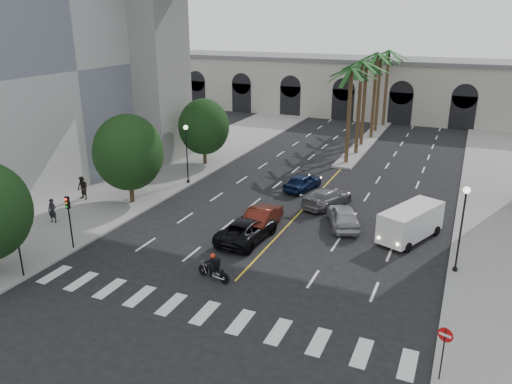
% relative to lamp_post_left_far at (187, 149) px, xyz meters
% --- Properties ---
extents(ground, '(140.00, 140.00, 0.00)m').
position_rel_lamp_post_left_far_xyz_m(ground, '(11.40, -16.00, -3.22)').
color(ground, black).
rests_on(ground, ground).
extents(sidewalk_left, '(8.00, 100.00, 0.15)m').
position_rel_lamp_post_left_far_xyz_m(sidewalk_left, '(-3.60, -1.00, -3.15)').
color(sidewalk_left, gray).
rests_on(sidewalk_left, ground).
extents(median, '(2.00, 24.00, 0.20)m').
position_rel_lamp_post_left_far_xyz_m(median, '(11.40, 22.00, -3.12)').
color(median, gray).
rests_on(median, ground).
extents(building_left, '(16.50, 32.50, 20.60)m').
position_rel_lamp_post_left_far_xyz_m(building_left, '(-15.60, -4.00, 7.09)').
color(building_left, beige).
rests_on(building_left, ground).
extents(pier_building, '(71.00, 10.50, 8.50)m').
position_rel_lamp_post_left_far_xyz_m(pier_building, '(11.40, 39.00, 1.04)').
color(pier_building, '#B7B4A4').
rests_on(pier_building, ground).
extents(palm_a, '(3.20, 3.20, 10.30)m').
position_rel_lamp_post_left_far_xyz_m(palm_a, '(11.40, 12.00, 5.88)').
color(palm_a, '#47331E').
rests_on(palm_a, ground).
extents(palm_b, '(3.20, 3.20, 10.60)m').
position_rel_lamp_post_left_far_xyz_m(palm_b, '(11.50, 16.00, 6.15)').
color(palm_b, '#47331E').
rests_on(palm_b, ground).
extents(palm_c, '(3.20, 3.20, 10.10)m').
position_rel_lamp_post_left_far_xyz_m(palm_c, '(11.20, 20.00, 5.69)').
color(palm_c, '#47331E').
rests_on(palm_c, ground).
extents(palm_d, '(3.20, 3.20, 10.90)m').
position_rel_lamp_post_left_far_xyz_m(palm_d, '(11.55, 24.00, 6.43)').
color(palm_d, '#47331E').
rests_on(palm_d, ground).
extents(palm_e, '(3.20, 3.20, 10.40)m').
position_rel_lamp_post_left_far_xyz_m(palm_e, '(11.30, 28.00, 5.97)').
color(palm_e, '#47331E').
rests_on(palm_e, ground).
extents(palm_f, '(3.20, 3.20, 10.70)m').
position_rel_lamp_post_left_far_xyz_m(palm_f, '(11.60, 32.00, 6.24)').
color(palm_f, '#47331E').
rests_on(palm_f, ground).
extents(street_tree_mid, '(5.44, 5.44, 7.21)m').
position_rel_lamp_post_left_far_xyz_m(street_tree_mid, '(-1.60, -6.00, 0.99)').
color(street_tree_mid, '#382616').
rests_on(street_tree_mid, ground).
extents(street_tree_far, '(5.04, 5.04, 6.68)m').
position_rel_lamp_post_left_far_xyz_m(street_tree_far, '(-1.60, 6.00, 0.68)').
color(street_tree_far, '#382616').
rests_on(street_tree_far, ground).
extents(lamp_post_left_far, '(0.40, 0.40, 5.35)m').
position_rel_lamp_post_left_far_xyz_m(lamp_post_left_far, '(0.00, 0.00, 0.00)').
color(lamp_post_left_far, black).
rests_on(lamp_post_left_far, ground).
extents(lamp_post_right, '(0.40, 0.40, 5.35)m').
position_rel_lamp_post_left_far_xyz_m(lamp_post_right, '(22.80, -8.00, 0.00)').
color(lamp_post_right, black).
rests_on(lamp_post_right, ground).
extents(traffic_signal_near, '(0.25, 0.18, 3.65)m').
position_rel_lamp_post_left_far_xyz_m(traffic_signal_near, '(0.10, -18.50, -0.71)').
color(traffic_signal_near, black).
rests_on(traffic_signal_near, ground).
extents(traffic_signal_far, '(0.25, 0.18, 3.65)m').
position_rel_lamp_post_left_far_xyz_m(traffic_signal_far, '(0.10, -14.50, -0.71)').
color(traffic_signal_far, black).
rests_on(traffic_signal_far, ground).
extents(motorcycle_rider, '(2.22, 0.75, 1.63)m').
position_rel_lamp_post_left_far_xyz_m(motorcycle_rider, '(10.26, -14.30, -2.49)').
color(motorcycle_rider, black).
rests_on(motorcycle_rider, ground).
extents(car_a, '(3.58, 5.06, 1.60)m').
position_rel_lamp_post_left_far_xyz_m(car_a, '(15.07, -3.86, -2.42)').
color(car_a, '#A0A0A5').
rests_on(car_a, ground).
extents(car_b, '(2.05, 5.03, 1.62)m').
position_rel_lamp_post_left_far_xyz_m(car_b, '(9.90, -6.39, -2.41)').
color(car_b, '#4B160F').
rests_on(car_b, ground).
extents(car_c, '(2.89, 5.65, 1.53)m').
position_rel_lamp_post_left_far_xyz_m(car_c, '(9.74, -8.64, -2.46)').
color(car_c, black).
rests_on(car_c, ground).
extents(car_d, '(3.55, 5.36, 1.44)m').
position_rel_lamp_post_left_far_xyz_m(car_d, '(12.90, -0.39, -2.50)').
color(car_d, slate).
rests_on(car_d, ground).
extents(car_e, '(2.60, 4.59, 1.47)m').
position_rel_lamp_post_left_far_xyz_m(car_e, '(9.90, 2.55, -2.48)').
color(car_e, '#0D1A3E').
rests_on(car_e, ground).
extents(cargo_van, '(3.89, 5.68, 2.27)m').
position_rel_lamp_post_left_far_xyz_m(cargo_van, '(19.71, -4.27, -1.96)').
color(cargo_van, silver).
rests_on(cargo_van, ground).
extents(pedestrian_a, '(0.72, 0.55, 1.77)m').
position_rel_lamp_post_left_far_xyz_m(pedestrian_a, '(-4.21, -11.78, -2.19)').
color(pedestrian_a, black).
rests_on(pedestrian_a, sidewalk_left).
extents(pedestrian_b, '(1.05, 0.88, 1.93)m').
position_rel_lamp_post_left_far_xyz_m(pedestrian_b, '(-5.52, -7.19, -2.10)').
color(pedestrian_b, black).
rests_on(pedestrian_b, sidewalk_left).
extents(do_not_enter_sign, '(0.61, 0.24, 2.61)m').
position_rel_lamp_post_left_far_xyz_m(do_not_enter_sign, '(22.69, -18.12, -1.33)').
color(do_not_enter_sign, black).
rests_on(do_not_enter_sign, ground).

